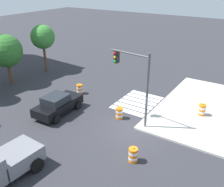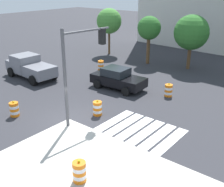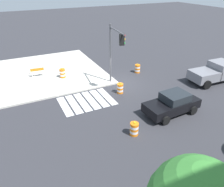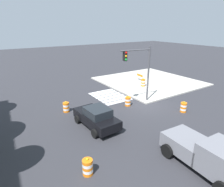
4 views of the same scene
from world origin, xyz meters
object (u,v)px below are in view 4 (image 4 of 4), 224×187
at_px(pickup_truck, 211,156).
at_px(traffic_light_pole, 139,65).
at_px(sports_car, 96,117).
at_px(traffic_barrel_on_sidewalk, 143,83).
at_px(traffic_barrel_crosswalk_end, 128,101).
at_px(traffic_barrel_near_corner, 88,167).
at_px(traffic_barrel_median_far, 183,107).
at_px(traffic_barrel_median_near, 66,107).
at_px(construction_barricade, 141,76).

relative_size(pickup_truck, traffic_light_pole, 0.95).
relative_size(sports_car, traffic_barrel_on_sidewalk, 4.30).
bearing_deg(traffic_barrel_crosswalk_end, traffic_barrel_near_corner, 129.84).
distance_m(traffic_barrel_crosswalk_end, traffic_barrel_median_far, 5.17).
xyz_separation_m(traffic_barrel_crosswalk_end, traffic_barrel_median_near, (1.95, 5.60, 0.00)).
distance_m(traffic_barrel_near_corner, traffic_light_pole, 11.22).
relative_size(construction_barricade, traffic_light_pole, 0.24).
height_order(traffic_barrel_crosswalk_end, traffic_barrel_median_far, same).
bearing_deg(traffic_barrel_median_far, traffic_barrel_crosswalk_end, 40.49).
relative_size(sports_car, pickup_truck, 0.84).
height_order(pickup_truck, traffic_barrel_median_far, pickup_truck).
bearing_deg(traffic_barrel_median_near, traffic_barrel_near_corner, 166.95).
distance_m(construction_barricade, traffic_light_pole, 8.88).
distance_m(pickup_truck, construction_barricade, 17.94).
relative_size(pickup_truck, traffic_barrel_median_near, 5.14).
distance_m(sports_car, traffic_light_pole, 6.84).
bearing_deg(traffic_barrel_on_sidewalk, construction_barricade, -34.81).
distance_m(pickup_truck, traffic_barrel_median_near, 12.19).
xyz_separation_m(pickup_truck, traffic_barrel_crosswalk_end, (9.66, -1.93, -0.52)).
relative_size(traffic_barrel_crosswalk_end, traffic_barrel_median_near, 1.00).
xyz_separation_m(pickup_truck, traffic_barrel_on_sidewalk, (13.42, -7.26, -0.37)).
distance_m(traffic_barrel_crosswalk_end, traffic_light_pole, 3.66).
height_order(traffic_barrel_crosswalk_end, traffic_light_pole, traffic_light_pole).
xyz_separation_m(traffic_barrel_median_near, traffic_light_pole, (-2.02, -6.79, 3.46)).
bearing_deg(traffic_barrel_median_near, pickup_truck, -162.47).
relative_size(traffic_barrel_crosswalk_end, traffic_barrel_on_sidewalk, 1.00).
bearing_deg(traffic_barrel_median_far, traffic_light_pole, 29.22).
height_order(pickup_truck, traffic_barrel_on_sidewalk, pickup_truck).
bearing_deg(traffic_barrel_on_sidewalk, traffic_barrel_crosswalk_end, 125.22).
bearing_deg(traffic_barrel_median_far, sports_car, 76.18).
relative_size(traffic_barrel_near_corner, traffic_barrel_median_near, 1.00).
distance_m(traffic_barrel_median_near, traffic_barrel_on_sidewalk, 11.08).
relative_size(traffic_barrel_median_far, construction_barricade, 0.78).
bearing_deg(pickup_truck, traffic_barrel_on_sidewalk, -28.40).
xyz_separation_m(traffic_barrel_median_far, construction_barricade, (9.91, -3.51, 0.27)).
xyz_separation_m(traffic_barrel_near_corner, traffic_barrel_crosswalk_end, (6.26, -7.50, 0.00)).
height_order(traffic_barrel_on_sidewalk, traffic_light_pole, traffic_light_pole).
height_order(sports_car, traffic_barrel_median_far, sports_car).
bearing_deg(traffic_barrel_median_near, traffic_barrel_crosswalk_end, -109.25).
height_order(construction_barricade, traffic_light_pole, traffic_light_pole).
relative_size(sports_car, traffic_barrel_near_corner, 4.30).
relative_size(pickup_truck, traffic_barrel_near_corner, 5.14).
distance_m(traffic_barrel_median_near, traffic_barrel_median_far, 10.72).
xyz_separation_m(pickup_truck, traffic_barrel_median_near, (11.61, 3.67, -0.52)).
xyz_separation_m(traffic_barrel_crosswalk_end, traffic_barrel_median_far, (-3.93, -3.36, 0.00)).
xyz_separation_m(pickup_truck, traffic_barrel_near_corner, (3.40, 5.57, -0.52)).
height_order(sports_car, traffic_barrel_crosswalk_end, sports_car).
bearing_deg(traffic_barrel_crosswalk_end, construction_barricade, -48.98).
bearing_deg(traffic_barrel_near_corner, traffic_light_pole, -54.55).
relative_size(traffic_barrel_median_far, traffic_barrel_on_sidewalk, 1.00).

